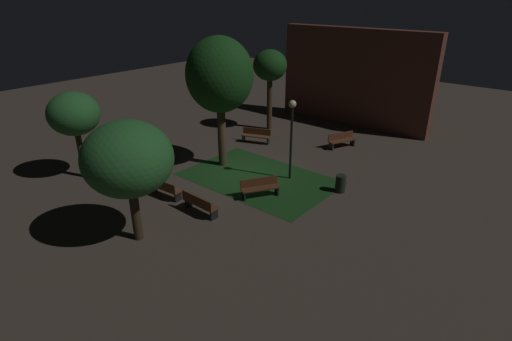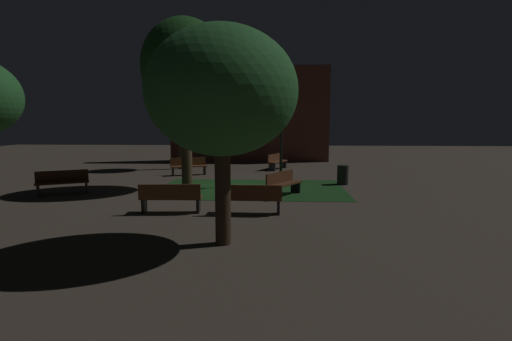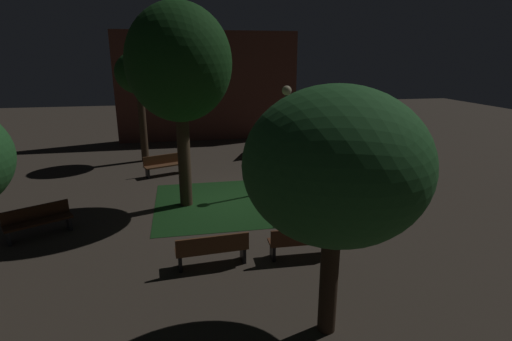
{
  "view_description": "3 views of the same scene",
  "coord_description": "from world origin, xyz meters",
  "px_view_note": "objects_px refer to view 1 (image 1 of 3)",
  "views": [
    {
      "loc": [
        12.5,
        -14.33,
        8.66
      ],
      "look_at": [
        1.1,
        -0.63,
        0.65
      ],
      "focal_mm": 28.14,
      "sensor_mm": 36.0,
      "label": 1
    },
    {
      "loc": [
        1.94,
        -15.35,
        2.64
      ],
      "look_at": [
        1.09,
        -0.11,
        0.74
      ],
      "focal_mm": 26.88,
      "sensor_mm": 36.0,
      "label": 2
    },
    {
      "loc": [
        -1.78,
        -13.31,
        5.1
      ],
      "look_at": [
        0.82,
        0.14,
        1.06
      ],
      "focal_mm": 27.59,
      "sensor_mm": 36.0,
      "label": 3
    }
  ],
  "objects_px": {
    "bench_corner": "(260,187)",
    "tree_lawn_side": "(220,76)",
    "trash_bin": "(340,184)",
    "bench_path_side": "(342,140)",
    "lamp_post_near_wall": "(292,126)",
    "tree_near_wall": "(74,114)",
    "tree_left_canopy": "(128,159)",
    "bench_near_trees": "(148,147)",
    "bench_front_right": "(199,203)",
    "bench_back_row": "(164,187)",
    "bench_by_lamp": "(256,135)",
    "tree_tall_center": "(270,67)"
  },
  "relations": [
    {
      "from": "tree_near_wall",
      "to": "bench_by_lamp",
      "type": "bearing_deg",
      "value": 69.78
    },
    {
      "from": "tree_tall_center",
      "to": "tree_near_wall",
      "type": "bearing_deg",
      "value": -101.46
    },
    {
      "from": "bench_by_lamp",
      "to": "tree_lawn_side",
      "type": "bearing_deg",
      "value": -77.64
    },
    {
      "from": "bench_corner",
      "to": "bench_near_trees",
      "type": "relative_size",
      "value": 0.99
    },
    {
      "from": "bench_front_right",
      "to": "bench_by_lamp",
      "type": "bearing_deg",
      "value": 114.46
    },
    {
      "from": "trash_bin",
      "to": "lamp_post_near_wall",
      "type": "bearing_deg",
      "value": -173.23
    },
    {
      "from": "bench_front_right",
      "to": "tree_tall_center",
      "type": "height_order",
      "value": "tree_tall_center"
    },
    {
      "from": "trash_bin",
      "to": "bench_path_side",
      "type": "bearing_deg",
      "value": 118.28
    },
    {
      "from": "tree_left_canopy",
      "to": "lamp_post_near_wall",
      "type": "distance_m",
      "value": 8.21
    },
    {
      "from": "bench_corner",
      "to": "bench_path_side",
      "type": "distance_m",
      "value": 8.09
    },
    {
      "from": "lamp_post_near_wall",
      "to": "bench_path_side",
      "type": "bearing_deg",
      "value": 91.89
    },
    {
      "from": "bench_back_row",
      "to": "tree_near_wall",
      "type": "bearing_deg",
      "value": -166.38
    },
    {
      "from": "bench_corner",
      "to": "tree_left_canopy",
      "type": "xyz_separation_m",
      "value": [
        -1.39,
        -5.62,
        2.79
      ]
    },
    {
      "from": "bench_by_lamp",
      "to": "tree_near_wall",
      "type": "distance_m",
      "value": 10.45
    },
    {
      "from": "bench_back_row",
      "to": "trash_bin",
      "type": "bearing_deg",
      "value": 43.41
    },
    {
      "from": "bench_corner",
      "to": "tree_lawn_side",
      "type": "height_order",
      "value": "tree_lawn_side"
    },
    {
      "from": "bench_by_lamp",
      "to": "trash_bin",
      "type": "distance_m",
      "value": 7.8
    },
    {
      "from": "bench_corner",
      "to": "trash_bin",
      "type": "height_order",
      "value": "bench_corner"
    },
    {
      "from": "bench_front_right",
      "to": "bench_path_side",
      "type": "bearing_deg",
      "value": 86.19
    },
    {
      "from": "bench_corner",
      "to": "tree_near_wall",
      "type": "relative_size",
      "value": 0.41
    },
    {
      "from": "trash_bin",
      "to": "tree_tall_center",
      "type": "bearing_deg",
      "value": 147.78
    },
    {
      "from": "lamp_post_near_wall",
      "to": "bench_corner",
      "type": "bearing_deg",
      "value": -88.52
    },
    {
      "from": "lamp_post_near_wall",
      "to": "bench_back_row",
      "type": "bearing_deg",
      "value": -121.69
    },
    {
      "from": "lamp_post_near_wall",
      "to": "bench_by_lamp",
      "type": "bearing_deg",
      "value": 147.61
    },
    {
      "from": "bench_front_right",
      "to": "bench_near_trees",
      "type": "distance_m",
      "value": 7.7
    },
    {
      "from": "bench_path_side",
      "to": "tree_tall_center",
      "type": "relative_size",
      "value": 0.35
    },
    {
      "from": "tree_tall_center",
      "to": "lamp_post_near_wall",
      "type": "bearing_deg",
      "value": -44.44
    },
    {
      "from": "bench_back_row",
      "to": "tree_lawn_side",
      "type": "height_order",
      "value": "tree_lawn_side"
    },
    {
      "from": "bench_path_side",
      "to": "bench_by_lamp",
      "type": "relative_size",
      "value": 0.99
    },
    {
      "from": "bench_near_trees",
      "to": "tree_tall_center",
      "type": "relative_size",
      "value": 0.34
    },
    {
      "from": "tree_tall_center",
      "to": "lamp_post_near_wall",
      "type": "height_order",
      "value": "tree_tall_center"
    },
    {
      "from": "tree_near_wall",
      "to": "tree_left_canopy",
      "type": "height_order",
      "value": "tree_left_canopy"
    },
    {
      "from": "bench_corner",
      "to": "bench_by_lamp",
      "type": "bearing_deg",
      "value": 131.11
    },
    {
      "from": "bench_by_lamp",
      "to": "tree_lawn_side",
      "type": "relative_size",
      "value": 0.27
    },
    {
      "from": "bench_by_lamp",
      "to": "tree_tall_center",
      "type": "height_order",
      "value": "tree_tall_center"
    },
    {
      "from": "tree_tall_center",
      "to": "trash_bin",
      "type": "distance_m",
      "value": 10.58
    },
    {
      "from": "bench_near_trees",
      "to": "tree_left_canopy",
      "type": "height_order",
      "value": "tree_left_canopy"
    },
    {
      "from": "bench_path_side",
      "to": "tree_left_canopy",
      "type": "distance_m",
      "value": 14.03
    },
    {
      "from": "bench_corner",
      "to": "bench_path_side",
      "type": "height_order",
      "value": "same"
    },
    {
      "from": "bench_back_row",
      "to": "bench_near_trees",
      "type": "distance_m",
      "value": 5.56
    },
    {
      "from": "bench_back_row",
      "to": "trash_bin",
      "type": "xyz_separation_m",
      "value": [
        5.94,
        5.62,
        -0.06
      ]
    },
    {
      "from": "bench_corner",
      "to": "tree_tall_center",
      "type": "distance_m",
      "value": 10.57
    },
    {
      "from": "bench_path_side",
      "to": "trash_bin",
      "type": "bearing_deg",
      "value": -61.72
    },
    {
      "from": "bench_corner",
      "to": "bench_near_trees",
      "type": "xyz_separation_m",
      "value": [
        -8.18,
        -0.11,
        0.0
      ]
    },
    {
      "from": "tree_left_canopy",
      "to": "lamp_post_near_wall",
      "type": "relative_size",
      "value": 1.16
    },
    {
      "from": "bench_path_side",
      "to": "tree_lawn_side",
      "type": "relative_size",
      "value": 0.27
    },
    {
      "from": "bench_back_row",
      "to": "tree_lawn_side",
      "type": "bearing_deg",
      "value": 97.13
    },
    {
      "from": "tree_near_wall",
      "to": "trash_bin",
      "type": "xyz_separation_m",
      "value": [
        10.82,
        6.8,
        -2.85
      ]
    },
    {
      "from": "bench_back_row",
      "to": "bench_front_right",
      "type": "distance_m",
      "value": 2.36
    },
    {
      "from": "bench_back_row",
      "to": "lamp_post_near_wall",
      "type": "xyz_separation_m",
      "value": [
        3.27,
        5.3,
        2.3
      ]
    }
  ]
}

